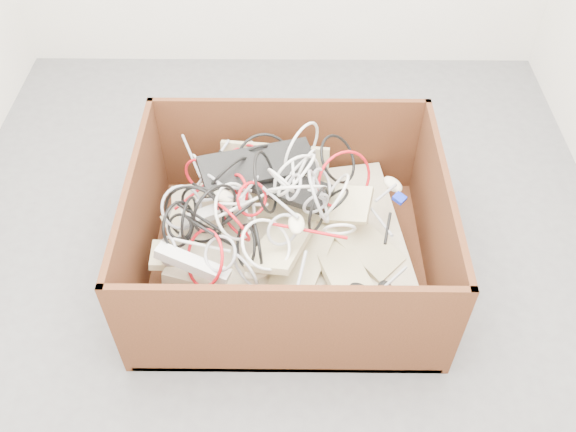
{
  "coord_description": "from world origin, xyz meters",
  "views": [
    {
      "loc": [
        0.07,
        -1.74,
        2.08
      ],
      "look_at": [
        0.05,
        -0.08,
        0.3
      ],
      "focal_mm": 38.22,
      "sensor_mm": 36.0,
      "label": 1
    }
  ],
  "objects_px": {
    "cardboard_box": "(284,247)",
    "power_strip_right": "(193,264)",
    "power_strip_left": "(214,212)",
    "vga_plug": "(399,198)"
  },
  "relations": [
    {
      "from": "power_strip_left",
      "to": "power_strip_right",
      "type": "distance_m",
      "value": 0.26
    },
    {
      "from": "cardboard_box",
      "to": "vga_plug",
      "type": "distance_m",
      "value": 0.52
    },
    {
      "from": "power_strip_left",
      "to": "power_strip_right",
      "type": "xyz_separation_m",
      "value": [
        -0.05,
        -0.26,
        -0.0
      ]
    },
    {
      "from": "cardboard_box",
      "to": "power_strip_right",
      "type": "relative_size",
      "value": 4.27
    },
    {
      "from": "power_strip_left",
      "to": "vga_plug",
      "type": "xyz_separation_m",
      "value": [
        0.72,
        0.05,
        0.03
      ]
    },
    {
      "from": "cardboard_box",
      "to": "power_strip_right",
      "type": "bearing_deg",
      "value": -141.47
    },
    {
      "from": "cardboard_box",
      "to": "vga_plug",
      "type": "relative_size",
      "value": 26.85
    },
    {
      "from": "cardboard_box",
      "to": "vga_plug",
      "type": "height_order",
      "value": "cardboard_box"
    },
    {
      "from": "cardboard_box",
      "to": "power_strip_left",
      "type": "bearing_deg",
      "value": -179.75
    },
    {
      "from": "power_strip_left",
      "to": "vga_plug",
      "type": "bearing_deg",
      "value": -10.77
    }
  ]
}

